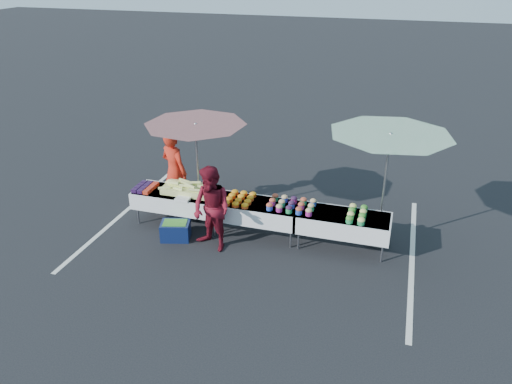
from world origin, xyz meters
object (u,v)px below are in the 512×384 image
(table_center, at_px, (256,210))
(storage_bin, at_px, (176,230))
(table_right, at_px, (343,222))
(umbrella_right, at_px, (389,144))
(customer, at_px, (212,209))
(umbrella_left, at_px, (196,132))
(vendor, at_px, (175,171))
(table_left, at_px, (177,199))

(table_center, xyz_separation_m, storage_bin, (-1.55, -0.65, -0.38))
(table_right, distance_m, storage_bin, 3.44)
(table_right, height_order, umbrella_right, umbrella_right)
(table_center, xyz_separation_m, table_right, (1.80, 0.00, 0.00))
(table_right, distance_m, customer, 2.61)
(customer, xyz_separation_m, umbrella_left, (-0.76, 1.15, 1.13))
(table_right, relative_size, customer, 1.06)
(table_right, xyz_separation_m, vendor, (-3.89, 0.55, 0.39))
(vendor, xyz_separation_m, umbrella_right, (4.59, -0.15, 1.20))
(customer, relative_size, umbrella_left, 0.65)
(umbrella_left, xyz_separation_m, umbrella_right, (3.94, -0.00, 0.17))
(vendor, height_order, storage_bin, vendor)
(table_left, distance_m, table_right, 3.60)
(umbrella_left, bearing_deg, umbrella_right, -0.00)
(umbrella_left, bearing_deg, storage_bin, -96.01)
(table_right, height_order, vendor, vendor)
(vendor, height_order, customer, vendor)
(table_center, height_order, table_right, same)
(table_center, relative_size, storage_bin, 2.73)
(customer, bearing_deg, table_left, 169.91)
(table_left, distance_m, vendor, 0.73)
(table_center, height_order, vendor, vendor)
(vendor, relative_size, customer, 1.11)
(umbrella_right, bearing_deg, table_center, -170.91)
(umbrella_right, bearing_deg, table_left, -174.69)
(table_right, distance_m, vendor, 3.94)
(table_center, height_order, umbrella_right, umbrella_right)
(table_left, distance_m, umbrella_right, 4.60)
(customer, distance_m, umbrella_left, 1.79)
(umbrella_right, height_order, storage_bin, umbrella_right)
(umbrella_right, bearing_deg, customer, -160.12)
(table_left, xyz_separation_m, umbrella_left, (0.36, 0.40, 1.42))
(table_right, height_order, umbrella_left, umbrella_left)
(vendor, xyz_separation_m, umbrella_left, (0.64, -0.15, 1.04))
(table_right, distance_m, umbrella_right, 1.78)
(table_left, bearing_deg, table_center, 0.00)
(storage_bin, bearing_deg, customer, -22.12)
(table_right, xyz_separation_m, customer, (-2.48, -0.75, 0.29))
(table_center, distance_m, vendor, 2.19)
(umbrella_left, bearing_deg, table_right, -7.03)
(table_left, bearing_deg, storage_bin, -69.25)
(table_center, relative_size, umbrella_left, 0.69)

